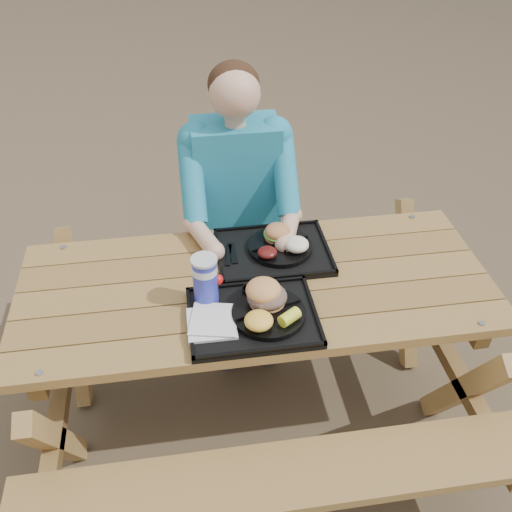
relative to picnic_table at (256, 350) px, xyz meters
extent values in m
plane|color=#999999|center=(0.00, 0.00, -0.38)|extent=(60.00, 60.00, 0.00)
cube|color=black|center=(-0.04, -0.20, 0.39)|extent=(0.45, 0.35, 0.02)
cube|color=black|center=(0.09, 0.16, 0.39)|extent=(0.45, 0.35, 0.02)
cylinder|color=black|center=(0.01, -0.20, 0.41)|extent=(0.26, 0.26, 0.02)
cylinder|color=black|center=(0.12, 0.17, 0.41)|extent=(0.26, 0.26, 0.02)
cube|color=silver|center=(-0.19, -0.22, 0.40)|extent=(0.17, 0.17, 0.02)
cylinder|color=#161FAC|center=(-0.19, -0.09, 0.48)|extent=(0.09, 0.09, 0.18)
cylinder|color=black|center=(-0.04, -0.08, 0.41)|extent=(0.05, 0.05, 0.03)
cylinder|color=gold|center=(0.02, -0.07, 0.41)|extent=(0.06, 0.06, 0.03)
ellipsoid|color=yellow|center=(-0.03, -0.27, 0.44)|extent=(0.10, 0.10, 0.05)
cube|color=black|center=(-0.07, 0.17, 0.40)|extent=(0.03, 0.14, 0.01)
ellipsoid|color=#571211|center=(0.06, 0.11, 0.43)|extent=(0.08, 0.08, 0.03)
ellipsoid|color=white|center=(0.18, 0.13, 0.44)|extent=(0.10, 0.10, 0.05)
camera|label=1|loc=(-0.24, -1.62, 1.79)|focal=40.00mm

